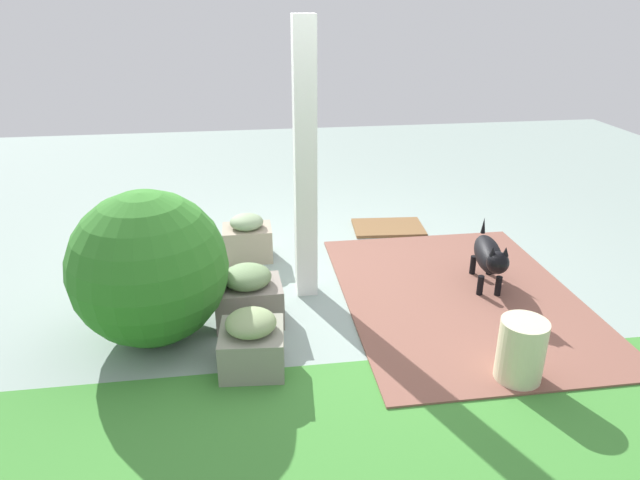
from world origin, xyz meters
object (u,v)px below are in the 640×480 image
at_px(ceramic_urn, 521,351).
at_px(terracotta_pot_broad, 134,241).
at_px(round_shrub, 149,268).
at_px(doormat, 388,227).
at_px(porch_pillar, 305,166).
at_px(stone_planter_far, 252,343).
at_px(stone_planter_nearest, 247,238).
at_px(dog, 489,256).
at_px(stone_planter_mid, 248,296).

bearing_deg(ceramic_urn, terracotta_pot_broad, -37.23).
xyz_separation_m(round_shrub, doormat, (-2.09, -1.69, -0.51)).
distance_m(porch_pillar, stone_planter_far, 1.37).
bearing_deg(round_shrub, doormat, -141.00).
bearing_deg(stone_planter_nearest, stone_planter_far, 89.41).
distance_m(stone_planter_nearest, stone_planter_far, 1.66).
relative_size(round_shrub, dog, 1.44).
bearing_deg(doormat, round_shrub, 39.00).
relative_size(round_shrub, ceramic_urn, 2.53).
xyz_separation_m(porch_pillar, stone_planter_mid, (0.47, 0.38, -0.84)).
bearing_deg(stone_planter_far, round_shrub, -35.65).
relative_size(porch_pillar, doormat, 2.97).
bearing_deg(ceramic_urn, porch_pillar, -49.00).
relative_size(round_shrub, terracotta_pot_broad, 2.39).
relative_size(stone_planter_nearest, doormat, 0.61).
bearing_deg(dog, doormat, -71.54).
xyz_separation_m(porch_pillar, round_shrub, (1.11, 0.50, -0.51)).
xyz_separation_m(stone_planter_nearest, dog, (-1.88, 0.86, 0.10)).
distance_m(dog, ceramic_urn, 1.19).
bearing_deg(ceramic_urn, doormat, -86.20).
bearing_deg(round_shrub, dog, -172.60).
height_order(stone_planter_mid, dog, dog).
xyz_separation_m(stone_planter_mid, terracotta_pot_broad, (0.93, -1.00, 0.06)).
distance_m(dog, doormat, 1.46).
bearing_deg(dog, stone_planter_nearest, -24.71).
bearing_deg(terracotta_pot_broad, ceramic_urn, 142.77).
relative_size(terracotta_pot_broad, doormat, 0.63).
bearing_deg(stone_planter_mid, terracotta_pot_broad, -46.93).
distance_m(stone_planter_nearest, doormat, 1.52).
bearing_deg(ceramic_urn, stone_planter_nearest, -51.75).
xyz_separation_m(stone_planter_mid, round_shrub, (0.64, 0.11, 0.32)).
distance_m(stone_planter_mid, doormat, 2.15).
bearing_deg(terracotta_pot_broad, stone_planter_far, 120.77).
distance_m(stone_planter_mid, dog, 1.92).
bearing_deg(round_shrub, stone_planter_mid, -169.94).
bearing_deg(porch_pillar, ceramic_urn, 131.00).
xyz_separation_m(porch_pillar, stone_planter_far, (0.46, 0.96, -0.85)).
xyz_separation_m(stone_planter_far, doormat, (-1.44, -2.16, -0.17)).
bearing_deg(porch_pillar, terracotta_pot_broad, -23.70).
relative_size(stone_planter_nearest, terracotta_pot_broad, 0.98).
xyz_separation_m(porch_pillar, doormat, (-0.98, -1.19, -1.02)).
distance_m(stone_planter_mid, stone_planter_far, 0.58).
relative_size(stone_planter_mid, dog, 0.67).
distance_m(porch_pillar, round_shrub, 1.32).
distance_m(stone_planter_nearest, terracotta_pot_broad, 0.96).
bearing_deg(round_shrub, stone_planter_nearest, -119.06).
bearing_deg(terracotta_pot_broad, stone_planter_mid, 133.07).
bearing_deg(doormat, dog, 108.46).
height_order(stone_planter_far, doormat, stone_planter_far).
bearing_deg(stone_planter_nearest, dog, 155.29).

